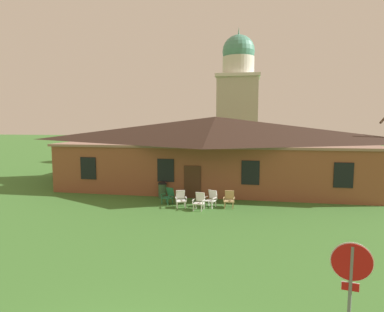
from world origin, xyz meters
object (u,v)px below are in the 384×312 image
Objects in this scene: trash_bin at (162,190)px; lawn_chair_middle at (211,198)px; lawn_chair_by_porch at (168,195)px; stop_sign at (351,278)px; lawn_chair_right_end at (229,199)px; lawn_chair_near_door at (181,198)px; lawn_chair_left_end at (199,201)px.

lawn_chair_middle is at bearing -25.44° from trash_bin.
lawn_chair_by_porch is 1.00× the size of lawn_chair_middle.
lawn_chair_by_porch is (-6.73, 11.68, -1.29)m from stop_sign.
lawn_chair_middle is 1.00× the size of lawn_chair_right_end.
lawn_chair_near_door is 1.00× the size of lawn_chair_right_end.
lawn_chair_by_porch and lawn_chair_right_end have the same top height.
lawn_chair_near_door is (0.88, -0.61, 0.00)m from lawn_chair_by_porch.
stop_sign is 2.65× the size of lawn_chair_right_end.
stop_sign is at bearing -66.26° from lawn_chair_left_end.
trash_bin reaches higher than lawn_chair_middle.
lawn_chair_by_porch is at bearing 177.23° from lawn_chair_right_end.
lawn_chair_middle is at bearing 11.79° from lawn_chair_near_door.
trash_bin is (-7.47, 13.02, -1.30)m from stop_sign.
lawn_chair_by_porch is at bearing 174.49° from lawn_chair_middle.
lawn_chair_by_porch is 1.53m from trash_bin.
stop_sign is 11.77m from lawn_chair_left_end.
lawn_chair_right_end is at bearing -2.77° from lawn_chair_by_porch.
trash_bin is (-3.36, 1.60, -0.00)m from lawn_chair_middle.
trash_bin reaches higher than lawn_chair_right_end.
trash_bin is (-4.38, 1.52, -0.00)m from lawn_chair_right_end.
stop_sign is 2.65× the size of lawn_chair_middle.
trash_bin is (-0.74, 1.34, -0.00)m from lawn_chair_by_porch.
stop_sign is 12.21m from lawn_chair_middle.
lawn_chair_by_porch is 1.00× the size of lawn_chair_near_door.
lawn_chair_by_porch is 2.24m from lawn_chair_left_end.
stop_sign reaches higher than trash_bin.
lawn_chair_left_end is 3.60m from trash_bin.
lawn_chair_middle is at bearing -5.51° from lawn_chair_by_porch.
lawn_chair_middle is 1.02m from lawn_chair_right_end.
lawn_chair_near_door is 1.19m from lawn_chair_left_end.
lawn_chair_left_end is at bearing -153.86° from lawn_chair_right_end.
trash_bin is at bearing 154.56° from lawn_chair_middle.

